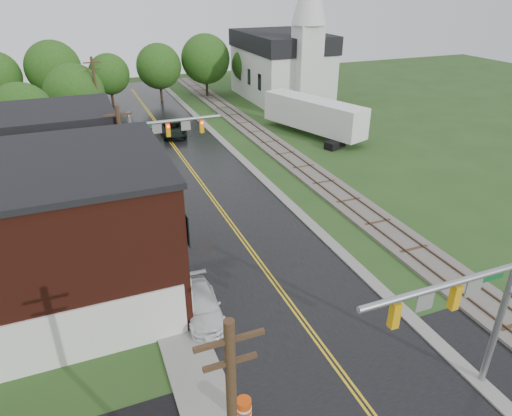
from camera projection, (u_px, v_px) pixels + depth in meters
main_road at (196, 176)px, 41.82m from camera, size 10.00×90.00×0.02m
curb_right at (233, 151)px, 47.77m from camera, size 0.80×70.00×0.12m
sidewalk_left at (136, 210)px, 35.61m from camera, size 2.40×50.00×0.12m
brick_building at (32, 241)px, 23.36m from camera, size 14.30×10.30×8.30m
yellow_house at (62, 177)px, 33.39m from camera, size 8.00×7.00×6.40m
darkred_building at (74, 150)px, 41.64m from camera, size 7.00×6.00×4.40m
church at (285, 59)px, 65.56m from camera, size 10.40×18.40×20.00m
railroad at (273, 145)px, 49.26m from camera, size 3.20×80.00×0.30m
traffic_signal_near at (467, 304)px, 17.55m from camera, size 7.34×0.30×7.20m
traffic_signal_far at (159, 138)px, 35.94m from camera, size 7.34×0.43×7.20m
utility_pole_b at (125, 168)px, 30.80m from camera, size 1.80×0.28×9.00m
utility_pole_c at (97, 98)px, 49.03m from camera, size 1.80×0.28×9.00m
tree_left_c at (24, 116)px, 43.37m from camera, size 6.00×6.00×7.65m
tree_left_e at (76, 95)px, 49.88m from camera, size 6.40×6.40×8.16m
suv_dark at (173, 129)px, 52.27m from camera, size 3.00×5.80×1.56m
pickup_white at (201, 305)px, 24.19m from camera, size 2.12×4.73×1.35m
semi_trailer at (314, 114)px, 51.66m from camera, size 7.10×13.56×4.14m
construction_barrel at (244, 410)px, 18.45m from camera, size 0.65×0.65×1.10m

